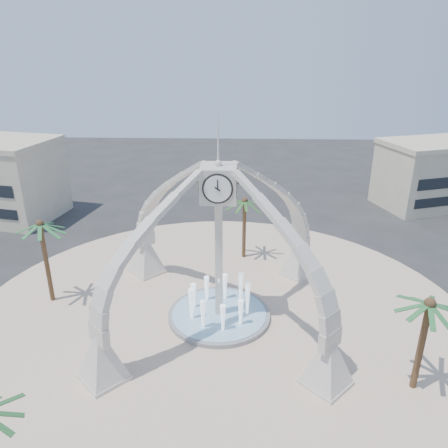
{
  "coord_description": "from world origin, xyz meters",
  "views": [
    {
      "loc": [
        1.41,
        -28.95,
        20.01
      ],
      "look_at": [
        0.31,
        2.0,
        7.16
      ],
      "focal_mm": 35.0,
      "sensor_mm": 36.0,
      "label": 1
    }
  ],
  "objects_px": {
    "fountain": "(219,314)",
    "palm_north": "(245,201)",
    "clock_tower": "(219,243)",
    "palm_east": "(430,305)",
    "palm_west": "(40,225)"
  },
  "relations": [
    {
      "from": "fountain",
      "to": "palm_north",
      "type": "relative_size",
      "value": 1.18
    },
    {
      "from": "clock_tower",
      "to": "palm_east",
      "type": "distance_m",
      "value": 14.4
    },
    {
      "from": "clock_tower",
      "to": "palm_east",
      "type": "bearing_deg",
      "value": -29.61
    },
    {
      "from": "palm_west",
      "to": "palm_north",
      "type": "height_order",
      "value": "palm_west"
    },
    {
      "from": "fountain",
      "to": "palm_west",
      "type": "distance_m",
      "value": 15.68
    },
    {
      "from": "palm_north",
      "to": "clock_tower",
      "type": "bearing_deg",
      "value": -100.67
    },
    {
      "from": "fountain",
      "to": "palm_west",
      "type": "bearing_deg",
      "value": 171.98
    },
    {
      "from": "fountain",
      "to": "palm_west",
      "type": "height_order",
      "value": "palm_west"
    },
    {
      "from": "clock_tower",
      "to": "fountain",
      "type": "xyz_separation_m",
      "value": [
        0.0,
        0.0,
        -6.2
      ]
    },
    {
      "from": "palm_east",
      "to": "palm_north",
      "type": "xyz_separation_m",
      "value": [
        -10.52,
        17.71,
        -0.1
      ]
    },
    {
      "from": "clock_tower",
      "to": "palm_west",
      "type": "distance_m",
      "value": 14.25
    },
    {
      "from": "clock_tower",
      "to": "palm_west",
      "type": "height_order",
      "value": "clock_tower"
    },
    {
      "from": "clock_tower",
      "to": "fountain",
      "type": "relative_size",
      "value": 2.24
    },
    {
      "from": "palm_east",
      "to": "clock_tower",
      "type": "bearing_deg",
      "value": 150.39
    },
    {
      "from": "clock_tower",
      "to": "palm_east",
      "type": "xyz_separation_m",
      "value": [
        12.52,
        -7.11,
        -0.42
      ]
    }
  ]
}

